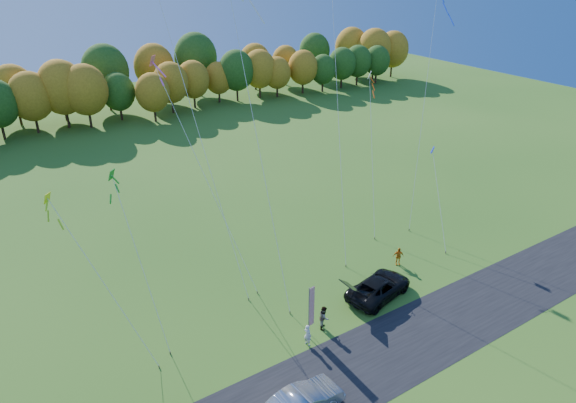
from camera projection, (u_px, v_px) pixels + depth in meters
ground at (335, 325)px, 35.32m from camera, size 160.00×160.00×0.00m
asphalt_strip at (374, 359)px, 32.30m from camera, size 90.00×6.00×0.01m
tree_line at (111, 123)px, 76.82m from camera, size 116.00×12.00×10.00m
black_suv at (379, 287)px, 37.97m from camera, size 6.06×3.73×1.57m
person_tailgate_a at (308, 335)px, 33.22m from camera, size 0.48×0.63×1.56m
person_tailgate_b at (324, 317)px, 34.71m from camera, size 1.03×1.05×1.71m
person_east at (398, 256)px, 41.80m from camera, size 0.99×0.77×1.56m
feather_flag at (311, 306)px, 33.25m from camera, size 0.52×0.16×3.97m
kite_delta_blue at (190, 104)px, 34.73m from camera, size 4.05×10.52×28.21m
kite_parafoil_orange at (337, 99)px, 42.19m from camera, size 7.86×12.07×24.98m
kite_delta_red at (249, 85)px, 33.15m from camera, size 2.49×8.53×24.32m
kite_parafoil_rainbow at (424, 109)px, 47.07m from camera, size 8.70×7.08×20.51m
kite_diamond_yellow at (105, 284)px, 30.47m from camera, size 4.10×5.89×11.05m
kite_diamond_green at (141, 265)px, 31.41m from camera, size 1.55×4.40×11.94m
kite_diamond_white at (372, 154)px, 46.58m from camera, size 4.79×7.43×13.55m
kite_diamond_pink at (207, 181)px, 36.88m from camera, size 4.18×8.14×17.09m
kite_diamond_blue_low at (439, 200)px, 44.57m from camera, size 3.10×5.57×7.90m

